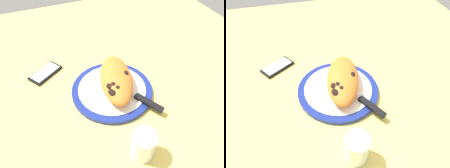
# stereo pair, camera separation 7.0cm
# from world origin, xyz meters

# --- Properties ---
(ground_plane) EXTENTS (1.50, 1.50, 0.03)m
(ground_plane) POSITION_xyz_m (0.00, 0.00, -0.01)
(ground_plane) COLOR #EACC60
(plate) EXTENTS (0.28, 0.28, 0.02)m
(plate) POSITION_xyz_m (0.00, 0.00, 0.01)
(plate) COLOR navy
(plate) RESTS_ON ground_plane
(calzone) EXTENTS (0.26, 0.16, 0.06)m
(calzone) POSITION_xyz_m (-0.01, 0.02, 0.05)
(calzone) COLOR orange
(calzone) RESTS_ON plate
(fork) EXTENTS (0.17, 0.03, 0.00)m
(fork) POSITION_xyz_m (0.03, -0.05, 0.02)
(fork) COLOR silver
(fork) RESTS_ON plate
(knife) EXTENTS (0.21, 0.13, 0.01)m
(knife) POSITION_xyz_m (0.08, 0.07, 0.02)
(knife) COLOR silver
(knife) RESTS_ON plate
(smartphone) EXTENTS (0.12, 0.13, 0.01)m
(smartphone) POSITION_xyz_m (-0.18, -0.20, 0.01)
(smartphone) COLOR black
(smartphone) RESTS_ON ground_plane
(water_glass) EXTENTS (0.06, 0.06, 0.09)m
(water_glass) POSITION_xyz_m (0.24, -0.01, 0.04)
(water_glass) COLOR silver
(water_glass) RESTS_ON ground_plane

